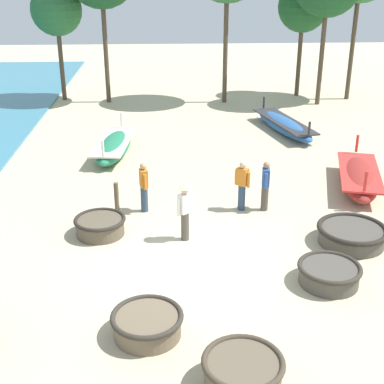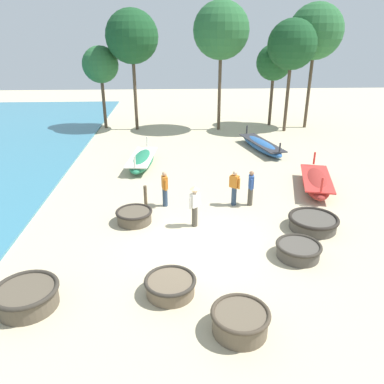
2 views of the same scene
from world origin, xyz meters
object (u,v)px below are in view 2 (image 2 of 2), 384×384
object	(u,v)px
long_boat_green_hull	(261,145)
fisherman_standing_right	(195,203)
coracle_tilted	(313,222)
tree_left_mid	(274,63)
coracle_weathered	(240,321)
tree_tall_back	(292,45)
long_boat_red_hull	(142,160)
coracle_far_left	(170,285)
tree_right_mid	(132,37)
coracle_upturned	(134,216)
tree_center	(221,31)
coracle_center	(298,250)
fisherman_with_hat	(165,188)
tree_rightmost	(316,32)
fisherman_by_coracle	(234,187)
coracle_nearest	(27,296)
long_boat_blue_hull	(316,182)
mooring_post_mid_beach	(145,197)
fisherman_standing_left	(251,187)
tree_leftmost	(100,65)

from	to	relation	value
long_boat_green_hull	fisherman_standing_right	world-z (taller)	fisherman_standing_right
coracle_tilted	tree_left_mid	distance (m)	18.32
coracle_weathered	tree_tall_back	bearing A→B (deg)	71.38
coracle_weathered	long_boat_red_hull	bearing A→B (deg)	104.50
coracle_far_left	tree_right_mid	world-z (taller)	tree_right_mid
coracle_upturned	coracle_tilted	world-z (taller)	coracle_tilted
tree_center	coracle_weathered	bearing A→B (deg)	-95.31
coracle_weathered	long_boat_red_hull	xyz separation A→B (m)	(-3.32, 12.86, 0.01)
coracle_far_left	fisherman_standing_right	world-z (taller)	fisherman_standing_right
coracle_far_left	coracle_center	bearing A→B (deg)	21.73
fisherman_with_hat	tree_rightmost	xyz separation A→B (m)	(10.87, 14.19, 6.16)
coracle_weathered	tree_left_mid	distance (m)	24.01
coracle_tilted	tree_rightmost	distance (m)	18.60
coracle_upturned	fisherman_by_coracle	world-z (taller)	fisherman_by_coracle
coracle_nearest	tree_tall_back	distance (m)	23.81
coracle_far_left	tree_left_mid	distance (m)	23.08
tree_tall_back	long_boat_blue_hull	bearing A→B (deg)	-98.57
mooring_post_mid_beach	fisherman_standing_right	bearing A→B (deg)	-41.77
fisherman_standing_left	tree_leftmost	distance (m)	17.63
long_boat_green_hull	fisherman_standing_left	xyz separation A→B (m)	(-2.34, -8.19, 0.52)
coracle_far_left	tree_tall_back	size ratio (longest dim) A/B	0.19
mooring_post_mid_beach	coracle_nearest	bearing A→B (deg)	-114.57
long_boat_blue_hull	long_boat_red_hull	bearing A→B (deg)	155.79
fisherman_standing_right	tree_rightmost	world-z (taller)	tree_rightmost
tree_right_mid	tree_center	world-z (taller)	tree_center
coracle_far_left	fisherman_standing_right	bearing A→B (deg)	77.03
mooring_post_mid_beach	tree_right_mid	world-z (taller)	tree_right_mid
coracle_weathered	fisherman_standing_left	bearing A→B (deg)	77.00
coracle_nearest	mooring_post_mid_beach	bearing A→B (deg)	65.43
fisherman_standing_right	coracle_upturned	bearing A→B (deg)	169.69
coracle_far_left	tree_leftmost	xyz separation A→B (m)	(-5.10, 20.77, 4.45)
fisherman_standing_left	coracle_far_left	bearing A→B (deg)	-120.51
tree_right_mid	tree_center	distance (m)	6.34
long_boat_red_hull	coracle_tilted	bearing A→B (deg)	-47.61
coracle_upturned	coracle_center	world-z (taller)	coracle_upturned
coracle_far_left	tree_leftmost	distance (m)	21.84
coracle_tilted	fisherman_standing_left	xyz separation A→B (m)	(-1.98, 2.25, 0.55)
coracle_nearest	tree_center	distance (m)	22.52
fisherman_with_hat	fisherman_standing_right	xyz separation A→B (m)	(1.16, -1.90, 0.12)
fisherman_with_hat	tree_left_mid	bearing A→B (deg)	61.46
tree_rightmost	coracle_nearest	bearing A→B (deg)	-125.33
fisherman_by_coracle	tree_rightmost	size ratio (longest dim) A/B	0.17
long_boat_green_hull	mooring_post_mid_beach	world-z (taller)	long_boat_green_hull
tree_right_mid	long_boat_blue_hull	bearing A→B (deg)	-53.05
long_boat_green_hull	fisherman_standing_left	bearing A→B (deg)	-105.95
long_boat_blue_hull	fisherman_standing_right	world-z (taller)	fisherman_standing_right
coracle_nearest	long_boat_blue_hull	size ratio (longest dim) A/B	0.41
fisherman_standing_right	tree_left_mid	world-z (taller)	tree_left_mid
coracle_upturned	long_boat_blue_hull	size ratio (longest dim) A/B	0.34
long_boat_blue_hull	tree_right_mid	distance (m)	17.05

